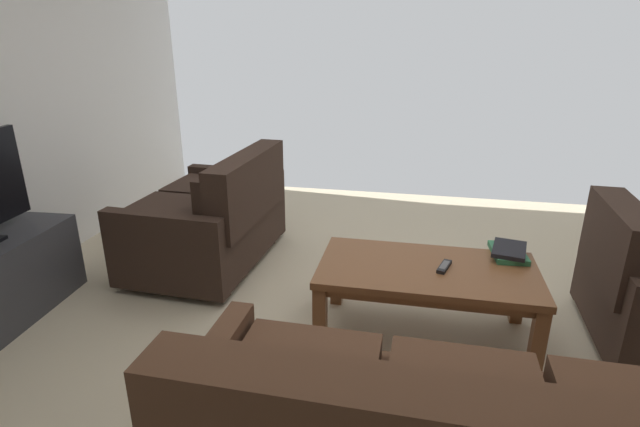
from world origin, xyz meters
The scene contains 5 objects.
ground_plane centered at (0.00, 0.00, 0.00)m, with size 5.17×5.44×0.01m, color beige.
loveseat_near centered at (1.28, -0.70, 0.37)m, with size 0.91×1.29×0.86m.
coffee_table centered at (-0.28, -0.03, 0.38)m, with size 1.19×0.63×0.44m.
book_stack centered at (-0.73, -0.27, 0.47)m, with size 0.23×0.31×0.06m.
tv_remote centered at (-0.36, -0.03, 0.45)m, with size 0.09×0.17×0.02m.
Camera 1 is at (-0.18, 2.47, 1.65)m, focal length 27.54 mm.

